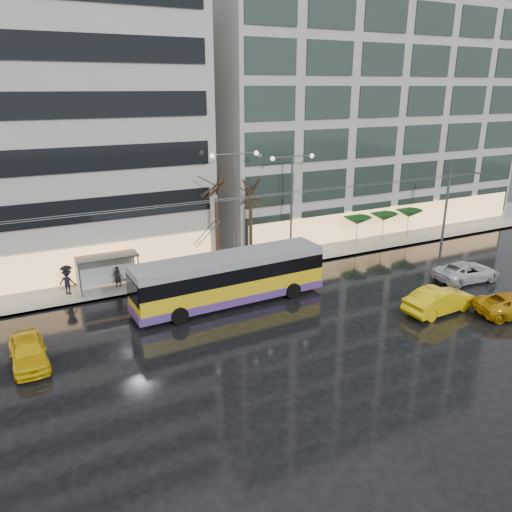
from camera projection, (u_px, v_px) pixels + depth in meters
ground at (280, 328)px, 29.96m from camera, size 140.00×140.00×0.00m
sidewalk at (221, 256)px, 42.63m from camera, size 80.00×10.00×0.15m
kerb at (246, 274)px, 38.44m from camera, size 80.00×0.10×0.15m
building_right at (355, 98)px, 50.03m from camera, size 32.00×14.00×25.00m
trolleybus at (230, 280)px, 33.03m from camera, size 13.18×5.25×6.07m
catenary at (239, 227)px, 35.73m from camera, size 42.24×5.12×7.00m
bus_shelter at (101, 265)px, 34.81m from camera, size 4.20×1.60×2.51m
street_lamp_near at (235, 194)px, 38.02m from camera, size 3.96×0.36×9.03m
street_lamp_far at (292, 192)px, 40.23m from camera, size 3.96×0.36×8.53m
tree_a at (216, 181)px, 37.20m from camera, size 3.20×3.20×8.40m
tree_b at (251, 186)px, 38.86m from camera, size 3.20×3.20×7.70m
parasol_a at (357, 221)px, 44.42m from camera, size 2.50×2.50×2.65m
parasol_b at (384, 217)px, 45.70m from camera, size 2.50×2.50×2.65m
parasol_c at (409, 213)px, 46.97m from camera, size 2.50×2.50×2.65m
taxi_a at (28, 351)px, 25.89m from camera, size 1.93×4.43×1.49m
taxi_b at (439, 300)px, 31.88m from camera, size 5.11×2.06×1.65m
sedan_silver at (467, 272)px, 37.13m from camera, size 5.25×2.71×1.42m
pedestrian_a at (117, 267)px, 35.35m from camera, size 1.22×1.24×2.19m
pedestrian_b at (128, 279)px, 35.14m from camera, size 0.86×0.74×1.53m
pedestrian_c at (67, 279)px, 34.22m from camera, size 1.37×1.20×2.11m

